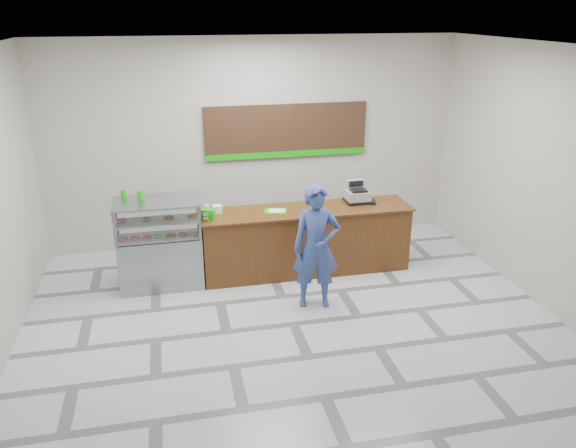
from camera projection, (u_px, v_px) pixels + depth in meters
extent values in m
plane|color=silver|center=(294.00, 324.00, 7.42)|extent=(7.00, 7.00, 0.00)
plane|color=beige|center=(254.00, 143.00, 9.51)|extent=(7.00, 0.00, 7.00)
plane|color=silver|center=(295.00, 48.00, 6.15)|extent=(7.00, 7.00, 0.00)
cube|color=#593414|center=(306.00, 241.00, 8.76)|extent=(3.20, 0.70, 1.00)
cube|color=#593414|center=(306.00, 210.00, 8.57)|extent=(3.26, 0.76, 0.03)
cube|color=gray|center=(161.00, 260.00, 8.35)|extent=(1.20, 0.70, 0.80)
cube|color=white|center=(158.00, 219.00, 8.11)|extent=(1.20, 0.70, 0.50)
cube|color=gray|center=(156.00, 202.00, 8.02)|extent=(1.22, 0.72, 0.03)
cube|color=silver|center=(159.00, 234.00, 8.20)|extent=(1.14, 0.64, 0.02)
cube|color=silver|center=(158.00, 218.00, 8.11)|extent=(1.14, 0.64, 0.02)
torus|color=#E3618B|center=(123.00, 237.00, 7.99)|extent=(0.15, 0.15, 0.05)
torus|color=#E3618B|center=(135.00, 236.00, 8.03)|extent=(0.15, 0.15, 0.05)
torus|color=#E3618B|center=(147.00, 235.00, 8.06)|extent=(0.15, 0.15, 0.05)
torus|color=#76CA76|center=(159.00, 234.00, 8.09)|extent=(0.15, 0.15, 0.05)
torus|color=#956220|center=(171.00, 233.00, 8.13)|extent=(0.15, 0.15, 0.05)
torus|color=#956220|center=(182.00, 232.00, 8.16)|extent=(0.15, 0.15, 0.05)
torus|color=#76CA76|center=(194.00, 231.00, 8.19)|extent=(0.15, 0.15, 0.05)
torus|color=#E3618B|center=(122.00, 218.00, 8.04)|extent=(0.15, 0.15, 0.05)
torus|color=#76CA76|center=(146.00, 216.00, 8.11)|extent=(0.15, 0.15, 0.05)
torus|color=#956220|center=(169.00, 214.00, 8.18)|extent=(0.15, 0.15, 0.05)
torus|color=#956220|center=(192.00, 212.00, 8.24)|extent=(0.15, 0.15, 0.05)
cube|color=black|center=(287.00, 131.00, 9.52)|extent=(2.80, 0.05, 0.90)
cube|color=#12AE0C|center=(287.00, 154.00, 9.63)|extent=(2.80, 0.02, 0.10)
cube|color=black|center=(357.00, 200.00, 8.87)|extent=(0.36, 0.36, 0.05)
cube|color=gray|center=(357.00, 195.00, 8.83)|extent=(0.36, 0.38, 0.14)
cube|color=black|center=(359.00, 191.00, 8.74)|extent=(0.25, 0.18, 0.04)
cube|color=gray|center=(355.00, 184.00, 8.88)|extent=(0.30, 0.09, 0.14)
cube|color=black|center=(356.00, 184.00, 8.83)|extent=(0.23, 0.02, 0.09)
cube|color=black|center=(373.00, 202.00, 8.81)|extent=(0.13, 0.19, 0.04)
cube|color=#42C419|center=(276.00, 211.00, 8.46)|extent=(0.37, 0.31, 0.02)
cube|color=white|center=(277.00, 211.00, 8.46)|extent=(0.27, 0.22, 0.00)
cube|color=white|center=(217.00, 209.00, 8.41)|extent=(0.13, 0.13, 0.11)
cylinder|color=silver|center=(206.00, 209.00, 8.41)|extent=(0.08, 0.08, 0.12)
cube|color=#12AE0C|center=(208.00, 214.00, 8.12)|extent=(0.21, 0.18, 0.16)
cylinder|color=#E3618B|center=(321.00, 213.00, 8.41)|extent=(0.14, 0.14, 0.00)
cylinder|color=#12AE0C|center=(124.00, 194.00, 8.12)|extent=(0.08, 0.08, 0.12)
cylinder|color=#12AE0C|center=(141.00, 195.00, 8.02)|extent=(0.09, 0.09, 0.14)
imported|color=#324786|center=(316.00, 247.00, 7.61)|extent=(0.70, 0.53, 1.75)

